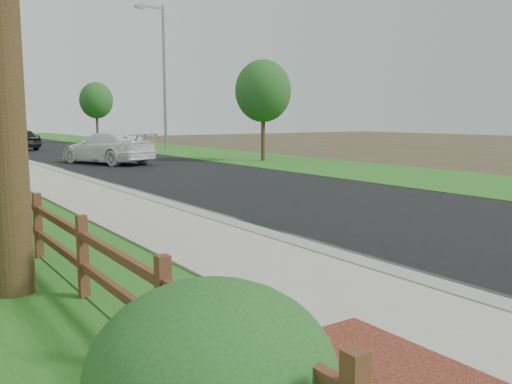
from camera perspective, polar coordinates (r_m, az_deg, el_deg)
ground at (r=7.20m, az=19.56°, el=-11.37°), size 120.00×120.00×0.00m
road at (r=40.31m, az=-19.84°, el=4.14°), size 8.00×90.00×0.02m
wet_gutter at (r=39.51m, az=-25.25°, el=3.80°), size 0.50×90.00×0.00m
verge_far at (r=42.57m, az=-10.80°, el=4.65°), size 6.00×90.00×0.04m
ranch_fence at (r=10.66m, az=-23.39°, el=-1.95°), size 0.12×16.92×1.10m
white_suv at (r=28.08m, az=-15.34°, el=4.53°), size 3.85×5.87×1.58m
dark_car_mid at (r=42.09m, az=-23.75°, el=5.12°), size 2.56×4.68×1.51m
streetlight at (r=39.97m, az=-9.87°, el=12.64°), size 2.32×0.61×10.08m
shrub_a at (r=3.77m, az=-4.63°, el=-18.72°), size 2.08×2.08×1.26m
tree_near_right at (r=28.62m, az=0.76°, el=10.57°), size 2.93×2.93×5.28m
tree_far_right at (r=51.10m, az=-16.47°, el=9.23°), size 2.94×2.94×5.43m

